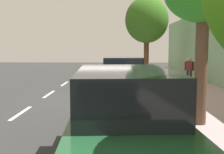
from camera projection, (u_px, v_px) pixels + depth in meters
The scene contains 13 objects.
ground at pixel (103, 101), 12.74m from camera, with size 65.03×65.03×0.00m, color #2F2F2F.
sidewalk at pixel (198, 100), 12.63m from camera, with size 4.34×40.64×0.14m, color #B4969B.
curb_edge at pixel (148, 100), 12.68m from camera, with size 0.16×40.64×0.14m, color gray.
lane_stripe_centre at pixel (37, 102), 12.48m from camera, with size 0.14×40.00×0.01m.
lane_stripe_bike_edge at pixel (115, 101), 12.72m from camera, with size 0.12×40.64×0.01m, color white.
parked_suv_green_second at pixel (124, 121), 5.34m from camera, with size 2.22×4.82×1.99m.
parked_pickup_dark_blue_mid at pixel (124, 83), 11.98m from camera, with size 2.16×5.36×1.95m.
parked_sedan_grey_far at pixel (124, 72), 19.18m from camera, with size 1.87×4.42×1.52m.
parked_sedan_silver_farthest at pixel (123, 65), 26.17m from camera, with size 2.03×4.49×1.52m.
bicycle_at_curb at pixel (137, 93), 12.66m from camera, with size 1.52×0.92×0.75m.
cyclist_with_backpack at pixel (143, 79), 12.13m from camera, with size 0.48×0.60×1.72m.
street_tree_far_end at pixel (147, 20), 24.41m from camera, with size 3.72×3.72×6.58m.
pedestrian_on_phone at pixel (189, 69), 17.82m from camera, with size 0.55×0.39×1.63m.
Camera 1 is at (0.70, -12.54, 2.40)m, focal length 45.53 mm.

